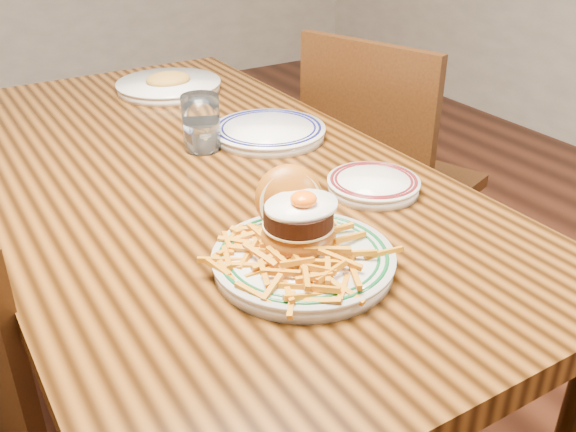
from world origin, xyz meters
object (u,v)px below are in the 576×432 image
main_plate (301,243)px  side_plate (373,184)px  table (197,205)px  chair_right (383,177)px

main_plate → side_plate: (0.26, 0.15, -0.02)m
main_plate → side_plate: main_plate is taller
table → chair_right: bearing=15.2°
main_plate → side_plate: bearing=48.1°
table → side_plate: (0.25, -0.29, 0.10)m
chair_right → main_plate: (-0.69, -0.62, 0.30)m
table → chair_right: chair_right is taller
table → chair_right: 0.73m
chair_right → side_plate: chair_right is taller
main_plate → table: bearing=107.6°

